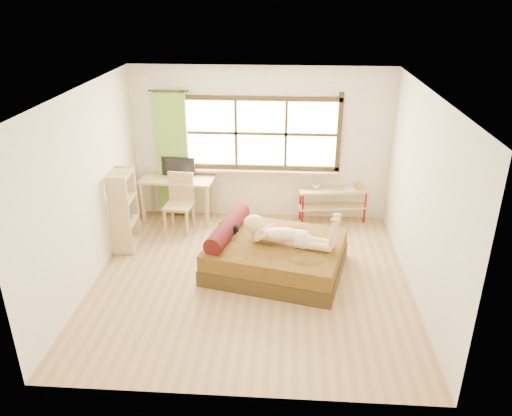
# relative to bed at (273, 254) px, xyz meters

# --- Properties ---
(floor) EXTENTS (4.50, 4.50, 0.00)m
(floor) POSITION_rel_bed_xyz_m (-0.30, -0.30, -0.26)
(floor) COLOR #9E754C
(floor) RESTS_ON ground
(ceiling) EXTENTS (4.50, 4.50, 0.00)m
(ceiling) POSITION_rel_bed_xyz_m (-0.30, -0.30, 2.44)
(ceiling) COLOR white
(ceiling) RESTS_ON wall_back
(wall_back) EXTENTS (4.50, 0.00, 4.50)m
(wall_back) POSITION_rel_bed_xyz_m (-0.30, 1.95, 1.09)
(wall_back) COLOR silver
(wall_back) RESTS_ON floor
(wall_front) EXTENTS (4.50, 0.00, 4.50)m
(wall_front) POSITION_rel_bed_xyz_m (-0.30, -2.55, 1.09)
(wall_front) COLOR silver
(wall_front) RESTS_ON floor
(wall_left) EXTENTS (0.00, 4.50, 4.50)m
(wall_left) POSITION_rel_bed_xyz_m (-2.55, -0.30, 1.09)
(wall_left) COLOR silver
(wall_left) RESTS_ON floor
(wall_right) EXTENTS (0.00, 4.50, 4.50)m
(wall_right) POSITION_rel_bed_xyz_m (1.95, -0.30, 1.09)
(wall_right) COLOR silver
(wall_right) RESTS_ON floor
(window) EXTENTS (2.80, 0.16, 1.46)m
(window) POSITION_rel_bed_xyz_m (-0.30, 1.92, 1.25)
(window) COLOR #FFEDBF
(window) RESTS_ON wall_back
(curtain) EXTENTS (0.55, 0.10, 2.20)m
(curtain) POSITION_rel_bed_xyz_m (-1.85, 1.83, 0.89)
(curtain) COLOR #4A8A25
(curtain) RESTS_ON wall_back
(bed) EXTENTS (2.21, 1.93, 0.73)m
(bed) POSITION_rel_bed_xyz_m (0.00, 0.00, 0.00)
(bed) COLOR #32230F
(bed) RESTS_ON floor
(woman) EXTENTS (1.39, 0.68, 0.57)m
(woman) POSITION_rel_bed_xyz_m (0.20, -0.06, 0.51)
(woman) COLOR beige
(woman) RESTS_ON bed
(kitten) EXTENTS (0.31, 0.18, 0.23)m
(kitten) POSITION_rel_bed_xyz_m (-0.67, 0.09, 0.33)
(kitten) COLOR black
(kitten) RESTS_ON bed
(desk) EXTENTS (1.33, 0.71, 0.80)m
(desk) POSITION_rel_bed_xyz_m (-1.75, 1.65, 0.43)
(desk) COLOR tan
(desk) RESTS_ON floor
(monitor) EXTENTS (0.61, 0.14, 0.35)m
(monitor) POSITION_rel_bed_xyz_m (-1.75, 1.70, 0.71)
(monitor) COLOR black
(monitor) RESTS_ON desk
(chair) EXTENTS (0.49, 0.49, 1.00)m
(chair) POSITION_rel_bed_xyz_m (-1.64, 1.30, 0.30)
(chair) COLOR tan
(chair) RESTS_ON floor
(pipe_shelf) EXTENTS (1.25, 0.49, 0.69)m
(pipe_shelf) POSITION_rel_bed_xyz_m (1.01, 1.78, 0.19)
(pipe_shelf) COLOR tan
(pipe_shelf) RESTS_ON floor
(cup) EXTENTS (0.14, 0.14, 0.09)m
(cup) POSITION_rel_bed_xyz_m (0.70, 1.77, 0.40)
(cup) COLOR gray
(cup) RESTS_ON pipe_shelf
(book) EXTENTS (0.20, 0.25, 0.02)m
(book) POSITION_rel_bed_xyz_m (1.20, 1.77, 0.36)
(book) COLOR gray
(book) RESTS_ON pipe_shelf
(bookshelf) EXTENTS (0.35, 0.58, 1.29)m
(bookshelf) POSITION_rel_bed_xyz_m (-2.38, 0.55, 0.40)
(bookshelf) COLOR tan
(bookshelf) RESTS_ON floor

